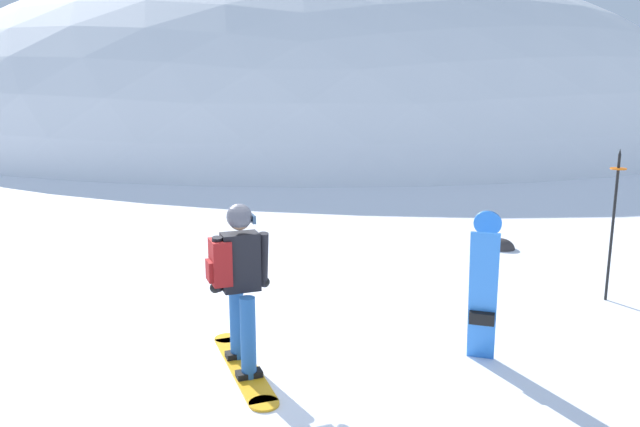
# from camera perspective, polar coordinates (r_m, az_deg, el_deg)

# --- Properties ---
(ground_plane) EXTENTS (300.00, 300.00, 0.00)m
(ground_plane) POSITION_cam_1_polar(r_m,az_deg,el_deg) (6.94, -7.34, -12.66)
(ground_plane) COLOR white
(ridge_peak_main) EXTENTS (41.30, 37.17, 17.66)m
(ridge_peak_main) POSITION_cam_1_polar(r_m,az_deg,el_deg) (35.80, -2.04, 7.42)
(ridge_peak_main) COLOR white
(ridge_peak_main) RESTS_ON ground
(snowboarder_main) EXTENTS (1.23, 1.52, 1.71)m
(snowboarder_main) POSITION_cam_1_polar(r_m,az_deg,el_deg) (6.31, -7.42, -6.25)
(snowboarder_main) COLOR orange
(snowboarder_main) RESTS_ON ground
(spare_snowboard) EXTENTS (0.28, 0.49, 1.60)m
(spare_snowboard) POSITION_cam_1_polar(r_m,az_deg,el_deg) (6.61, 14.54, -6.69)
(spare_snowboard) COLOR blue
(spare_snowboard) RESTS_ON ground
(piste_marker_near) EXTENTS (0.20, 0.20, 2.03)m
(piste_marker_near) POSITION_cam_1_polar(r_m,az_deg,el_deg) (9.04, 25.00, -0.17)
(piste_marker_near) COLOR black
(piste_marker_near) RESTS_ON ground
(rock_mid) EXTENTS (0.52, 0.44, 0.37)m
(rock_mid) POSITION_cam_1_polar(r_m,az_deg,el_deg) (11.43, 15.90, -3.06)
(rock_mid) COLOR #383333
(rock_mid) RESTS_ON ground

